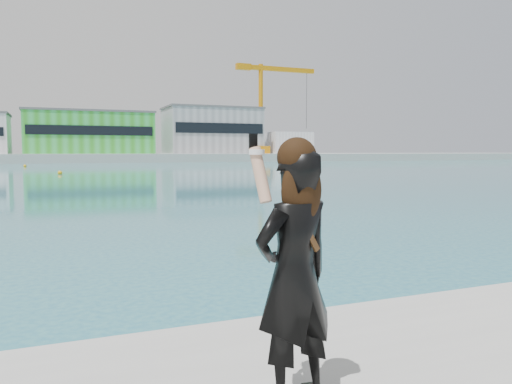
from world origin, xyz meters
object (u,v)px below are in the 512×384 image
(woman, at_px, (294,268))
(dock_crane, at_px, (265,105))
(buoy_near, at_px, (60,174))
(buoy_far, at_px, (25,167))

(woman, bearing_deg, dock_crane, -127.41)
(dock_crane, distance_m, buoy_near, 85.87)
(woman, bearing_deg, buoy_near, -103.50)
(dock_crane, height_order, buoy_near, dock_crane)
(buoy_far, bearing_deg, dock_crane, 30.63)
(dock_crane, relative_size, buoy_far, 48.00)
(buoy_near, bearing_deg, dock_crane, 50.94)
(woman, bearing_deg, buoy_far, -100.54)
(dock_crane, bearing_deg, woman, -113.16)
(buoy_near, distance_m, buoy_far, 31.55)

